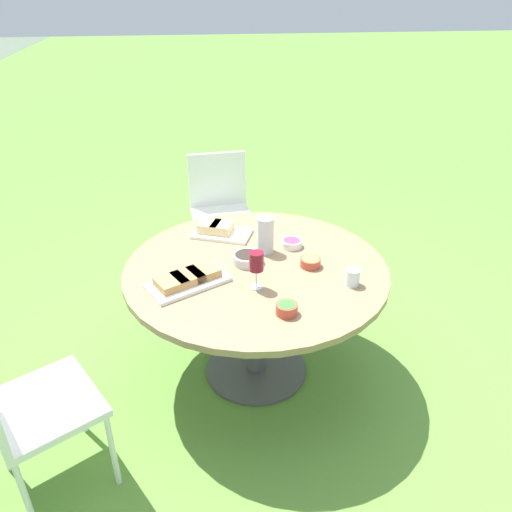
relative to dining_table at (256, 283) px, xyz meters
name	(u,v)px	position (x,y,z in m)	size (l,w,h in m)	color
ground_plane	(256,370)	(0.00, 0.00, -0.61)	(40.00, 40.00, 0.00)	#5B8C38
dining_table	(256,283)	(0.00, 0.00, 0.00)	(1.38, 1.38, 0.71)	#4C4C51
chair_near_left	(220,204)	(1.29, 0.10, -0.08)	(0.45, 0.47, 0.89)	silver
chair_near_right	(20,402)	(-0.63, 1.06, -0.08)	(0.59, 0.59, 0.89)	silver
water_pitcher	(265,235)	(0.15, -0.07, 0.21)	(0.10, 0.09, 0.20)	silver
wine_glass	(256,263)	(-0.21, 0.03, 0.25)	(0.07, 0.07, 0.19)	silver
platter_bread_main	(188,279)	(-0.13, 0.36, 0.13)	(0.36, 0.44, 0.06)	white
platter_charcuterie	(219,230)	(0.39, 0.17, 0.14)	(0.30, 0.38, 0.07)	white
bowl_fries	(310,262)	(-0.04, -0.28, 0.13)	(0.11, 0.11, 0.05)	#B74733
bowl_salad	(287,308)	(-0.44, -0.08, 0.13)	(0.10, 0.10, 0.05)	#B74733
bowl_olives	(247,258)	(0.04, 0.04, 0.13)	(0.16, 0.16, 0.05)	silver
bowl_dip_red	(292,243)	(0.19, -0.23, 0.13)	(0.12, 0.12, 0.04)	white
cup_water_near	(352,277)	(-0.24, -0.44, 0.15)	(0.07, 0.07, 0.09)	silver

